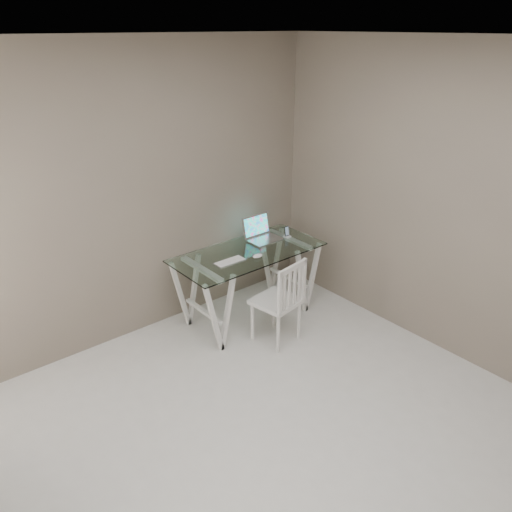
# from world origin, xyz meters

# --- Properties ---
(room) EXTENTS (4.50, 4.52, 2.71)m
(room) POSITION_xyz_m (-0.06, 0.02, 1.72)
(room) COLOR beige
(room) RESTS_ON ground
(desk) EXTENTS (1.50, 0.70, 0.75)m
(desk) POSITION_xyz_m (0.94, 1.73, 0.38)
(desk) COLOR silver
(desk) RESTS_ON ground
(chair) EXTENTS (0.44, 0.44, 0.85)m
(chair) POSITION_xyz_m (0.90, 1.19, 0.47)
(chair) COLOR silver
(chair) RESTS_ON ground
(laptop) EXTENTS (0.33, 0.28, 0.23)m
(laptop) POSITION_xyz_m (1.24, 1.90, 0.80)
(laptop) COLOR #B6B6BA
(laptop) RESTS_ON desk
(keyboard) EXTENTS (0.31, 0.13, 0.01)m
(keyboard) POSITION_xyz_m (0.66, 1.66, 0.75)
(keyboard) COLOR silver
(keyboard) RESTS_ON desk
(mouse) EXTENTS (0.11, 0.06, 0.03)m
(mouse) POSITION_xyz_m (0.92, 1.57, 0.76)
(mouse) COLOR white
(mouse) RESTS_ON desk
(phone_dock) EXTENTS (0.06, 0.06, 0.12)m
(phone_dock) POSITION_xyz_m (1.48, 1.76, 0.78)
(phone_dock) COLOR white
(phone_dock) RESTS_ON desk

